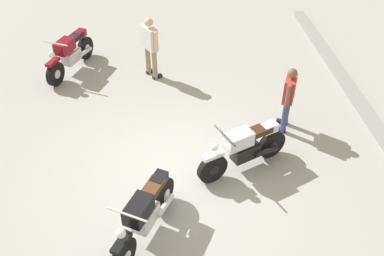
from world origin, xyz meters
name	(u,v)px	position (x,y,z in m)	size (l,w,h in m)	color
ground_plane	(178,174)	(0.00, 0.00, 0.00)	(40.00, 40.00, 0.00)	#9E9E99
motorcycle_maroon_cruiser	(70,54)	(-4.24, -2.52, 0.52)	(1.92, 1.06, 1.09)	black
motorcycle_black_cruiser	(145,215)	(1.44, -0.67, 0.52)	(1.88, 1.13, 1.09)	black
motorcycle_silver_cruiser	(244,148)	(-0.04, 1.34, 0.52)	(1.00, 1.96, 1.09)	black
person_in_red_shirt	(288,96)	(-1.23, 2.53, 0.88)	(0.60, 0.45, 1.57)	#384772
person_in_white_shirt	(150,44)	(-3.74, -0.39, 0.95)	(0.60, 0.48, 1.67)	gray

